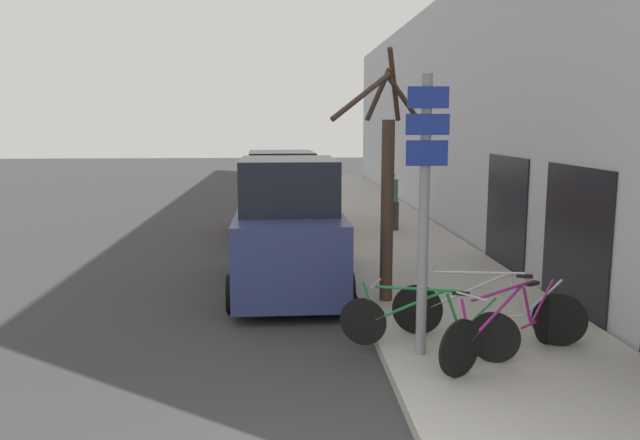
{
  "coord_description": "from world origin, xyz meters",
  "views": [
    {
      "loc": [
        -0.24,
        -4.04,
        2.98
      ],
      "look_at": [
        0.39,
        6.04,
        1.41
      ],
      "focal_mm": 35.0,
      "sensor_mm": 36.0,
      "label": 1
    }
  ],
  "objects_px": {
    "parked_car_1": "(281,198)",
    "pedestrian_near": "(391,196)",
    "bicycle_1": "(426,324)",
    "parked_car_0": "(288,232)",
    "bicycle_0": "(509,328)",
    "bicycle_2": "(487,310)",
    "signpost": "(424,207)",
    "street_tree": "(387,188)"
  },
  "relations": [
    {
      "from": "bicycle_2",
      "to": "street_tree",
      "type": "bearing_deg",
      "value": 45.52
    },
    {
      "from": "signpost",
      "to": "bicycle_1",
      "type": "distance_m",
      "value": 1.47
    },
    {
      "from": "bicycle_1",
      "to": "pedestrian_near",
      "type": "relative_size",
      "value": 1.3
    },
    {
      "from": "bicycle_2",
      "to": "street_tree",
      "type": "height_order",
      "value": "street_tree"
    },
    {
      "from": "bicycle_1",
      "to": "bicycle_2",
      "type": "xyz_separation_m",
      "value": [
        0.91,
        0.43,
        0.03
      ]
    },
    {
      "from": "bicycle_2",
      "to": "parked_car_1",
      "type": "bearing_deg",
      "value": 35.23
    },
    {
      "from": "bicycle_2",
      "to": "street_tree",
      "type": "xyz_separation_m",
      "value": [
        -1.02,
        1.98,
        1.42
      ]
    },
    {
      "from": "bicycle_1",
      "to": "pedestrian_near",
      "type": "distance_m",
      "value": 9.12
    },
    {
      "from": "parked_car_1",
      "to": "street_tree",
      "type": "xyz_separation_m",
      "value": [
        1.66,
        -6.82,
        0.95
      ]
    },
    {
      "from": "bicycle_2",
      "to": "bicycle_0",
      "type": "bearing_deg",
      "value": -158.4
    },
    {
      "from": "pedestrian_near",
      "to": "bicycle_0",
      "type": "bearing_deg",
      "value": -79.18
    },
    {
      "from": "bicycle_2",
      "to": "bicycle_1",
      "type": "bearing_deg",
      "value": 133.9
    },
    {
      "from": "signpost",
      "to": "parked_car_0",
      "type": "relative_size",
      "value": 0.81
    },
    {
      "from": "bicycle_1",
      "to": "street_tree",
      "type": "bearing_deg",
      "value": 27.54
    },
    {
      "from": "parked_car_0",
      "to": "parked_car_1",
      "type": "xyz_separation_m",
      "value": [
        -0.12,
        5.61,
        -0.05
      ]
    },
    {
      "from": "bicycle_2",
      "to": "parked_car_1",
      "type": "height_order",
      "value": "parked_car_1"
    },
    {
      "from": "parked_car_0",
      "to": "bicycle_1",
      "type": "bearing_deg",
      "value": -66.11
    },
    {
      "from": "bicycle_2",
      "to": "parked_car_0",
      "type": "height_order",
      "value": "parked_car_0"
    },
    {
      "from": "signpost",
      "to": "bicycle_2",
      "type": "relative_size",
      "value": 1.43
    },
    {
      "from": "bicycle_2",
      "to": "parked_car_0",
      "type": "distance_m",
      "value": 4.12
    },
    {
      "from": "bicycle_0",
      "to": "parked_car_1",
      "type": "xyz_separation_m",
      "value": [
        -2.72,
        9.49,
        0.47
      ]
    },
    {
      "from": "pedestrian_near",
      "to": "bicycle_2",
      "type": "bearing_deg",
      "value": -79.55
    },
    {
      "from": "parked_car_0",
      "to": "parked_car_1",
      "type": "height_order",
      "value": "parked_car_0"
    },
    {
      "from": "signpost",
      "to": "street_tree",
      "type": "xyz_separation_m",
      "value": [
        -0.04,
        2.43,
        -0.02
      ]
    },
    {
      "from": "bicycle_0",
      "to": "parked_car_0",
      "type": "xyz_separation_m",
      "value": [
        -2.6,
        3.88,
        0.53
      ]
    },
    {
      "from": "bicycle_0",
      "to": "bicycle_1",
      "type": "height_order",
      "value": "bicycle_0"
    },
    {
      "from": "parked_car_0",
      "to": "pedestrian_near",
      "type": "xyz_separation_m",
      "value": [
        2.81,
        5.41,
        -0.01
      ]
    },
    {
      "from": "bicycle_0",
      "to": "parked_car_0",
      "type": "distance_m",
      "value": 4.7
    },
    {
      "from": "signpost",
      "to": "pedestrian_near",
      "type": "xyz_separation_m",
      "value": [
        1.22,
        9.05,
        -0.93
      ]
    },
    {
      "from": "parked_car_1",
      "to": "pedestrian_near",
      "type": "height_order",
      "value": "parked_car_1"
    },
    {
      "from": "parked_car_0",
      "to": "pedestrian_near",
      "type": "height_order",
      "value": "parked_car_0"
    },
    {
      "from": "parked_car_0",
      "to": "bicycle_0",
      "type": "bearing_deg",
      "value": -56.81
    },
    {
      "from": "signpost",
      "to": "bicycle_0",
      "type": "height_order",
      "value": "signpost"
    },
    {
      "from": "bicycle_2",
      "to": "parked_car_0",
      "type": "bearing_deg",
      "value": 57.06
    },
    {
      "from": "bicycle_0",
      "to": "bicycle_1",
      "type": "bearing_deg",
      "value": 41.22
    },
    {
      "from": "parked_car_0",
      "to": "parked_car_1",
      "type": "distance_m",
      "value": 5.61
    },
    {
      "from": "pedestrian_near",
      "to": "parked_car_1",
      "type": "bearing_deg",
      "value": -171.77
    },
    {
      "from": "signpost",
      "to": "parked_car_1",
      "type": "xyz_separation_m",
      "value": [
        -1.71,
        9.25,
        -0.97
      ]
    },
    {
      "from": "signpost",
      "to": "pedestrian_near",
      "type": "bearing_deg",
      "value": 82.31
    },
    {
      "from": "signpost",
      "to": "bicycle_0",
      "type": "bearing_deg",
      "value": -13.26
    },
    {
      "from": "parked_car_1",
      "to": "pedestrian_near",
      "type": "distance_m",
      "value": 2.93
    },
    {
      "from": "bicycle_1",
      "to": "parked_car_0",
      "type": "distance_m",
      "value": 4.02
    }
  ]
}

